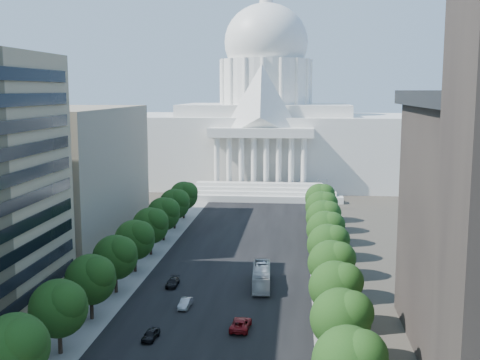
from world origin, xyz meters
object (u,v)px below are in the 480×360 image
(car_red, at_px, (241,324))
(city_bus, at_px, (261,277))
(car_dark_a, at_px, (151,335))
(car_dark_b, at_px, (173,283))
(car_silver, at_px, (185,303))

(car_red, xyz_separation_m, city_bus, (1.72, 19.39, 0.97))
(car_dark_a, xyz_separation_m, car_red, (11.98, 4.78, 0.10))
(car_red, bearing_deg, car_dark_b, -48.34)
(car_dark_a, distance_m, city_bus, 27.80)
(car_dark_b, xyz_separation_m, city_bus, (15.48, 1.49, 1.09))
(car_silver, bearing_deg, car_dark_b, 116.89)
(car_dark_b, relative_size, city_bus, 0.36)
(car_silver, relative_size, car_dark_b, 0.94)
(car_dark_a, xyz_separation_m, city_bus, (13.70, 24.17, 1.07))
(car_red, bearing_deg, car_dark_a, 25.87)
(car_silver, relative_size, car_red, 0.76)
(car_dark_a, xyz_separation_m, car_silver, (2.42, 12.56, 0.02))
(car_red, xyz_separation_m, car_dark_b, (-13.76, 17.90, -0.12))
(car_dark_a, height_order, car_dark_b, car_dark_a)
(car_dark_a, distance_m, car_dark_b, 22.75)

